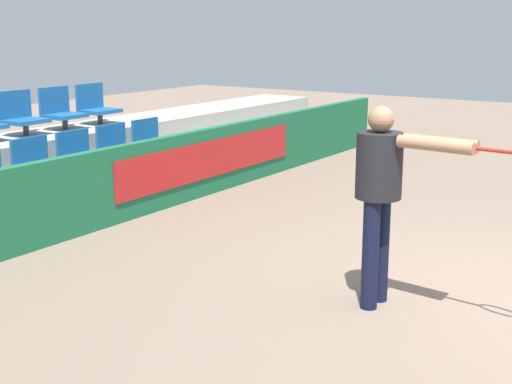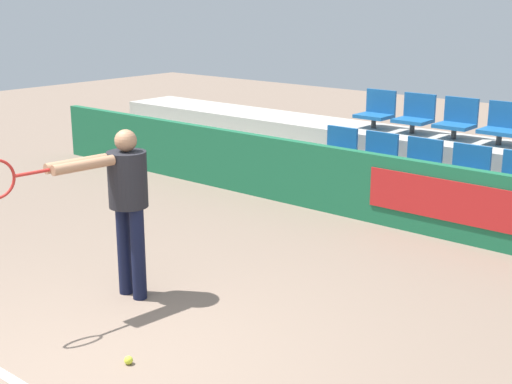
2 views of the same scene
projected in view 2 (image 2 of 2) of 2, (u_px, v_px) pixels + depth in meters
ground_plane at (89, 366)px, 5.34m from camera, size 30.00×30.00×0.00m
barrier_wall at (393, 192)px, 8.47m from camera, size 12.48×0.14×0.85m
bleacher_tier_front at (413, 199)px, 8.98m from camera, size 12.08×1.00×0.41m
bleacher_tier_middle at (450, 169)px, 9.65m from camera, size 12.08×1.00×0.82m
stadium_chair_0 at (337, 149)px, 9.72m from camera, size 0.48×0.41×0.54m
stadium_chair_1 at (377, 156)px, 9.33m from camera, size 0.48×0.41×0.54m
stadium_chair_2 at (420, 163)px, 8.94m from camera, size 0.48×0.41×0.54m
stadium_chair_3 at (467, 170)px, 8.56m from camera, size 0.48×0.41×0.54m
stadium_chair_5 at (377, 111)px, 10.34m from camera, size 0.48×0.41×0.54m
stadium_chair_6 at (415, 115)px, 9.95m from camera, size 0.48×0.41×0.54m
stadium_chair_7 at (457, 120)px, 9.57m from camera, size 0.48×0.41×0.54m
stadium_chair_8 at (502, 125)px, 9.18m from camera, size 0.48×0.41×0.54m
tennis_player at (122, 195)px, 6.30m from camera, size 0.35×1.52×1.56m
tennis_ball at (128, 360)px, 5.36m from camera, size 0.07×0.07×0.07m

